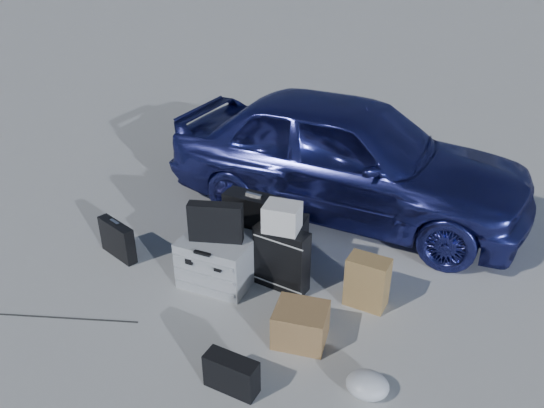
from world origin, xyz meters
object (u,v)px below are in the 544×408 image
Objects in this scene: duffel_bag at (273,230)px; suitcase_left at (255,231)px; suitcase_right at (282,259)px; car at (346,155)px; pelican_case at (218,260)px; briefcase at (117,240)px; cardboard_box at (301,325)px.

suitcase_left is at bearing -98.85° from duffel_bag.
suitcase_left is 1.24× the size of suitcase_right.
car is 1.37m from suitcase_left.
briefcase is at bearing -178.71° from pelican_case.
duffel_bag is (1.20, 0.71, -0.01)m from briefcase.
pelican_case is 1.54× the size of cardboard_box.
car reaches higher than duffel_bag.
car is 8.27× the size of briefcase.
duffel_bag is 1.29m from cardboard_box.
suitcase_left is at bearing 165.41° from car.
suitcase_left reaches higher than pelican_case.
suitcase_right is at bearing 26.11° from briefcase.
car is at bearing 97.67° from cardboard_box.
pelican_case is 1.01m from briefcase.
pelican_case is at bearing -156.84° from suitcase_right.
suitcase_left is 1.08× the size of duffel_bag.
suitcase_right is 0.66m from cardboard_box.
car is 9.71× the size of cardboard_box.
car reaches higher than suitcase_left.
pelican_case is 0.91× the size of duffel_bag.
duffel_bag is at bearing 89.86° from suitcase_left.
pelican_case is (-0.60, -1.62, -0.40)m from car.
pelican_case reaches higher than cardboard_box.
pelican_case is 0.53m from suitcase_right.
cardboard_box is at bearing -24.76° from pelican_case.
briefcase is at bearing -159.02° from suitcase_left.
duffel_bag is (-0.41, -0.93, -0.45)m from car.
car is 6.29× the size of pelican_case.
cardboard_box is (0.70, -0.75, -0.20)m from suitcase_left.
car is 1.53m from suitcase_right.
cardboard_box is (0.37, -0.54, -0.13)m from suitcase_right.
cardboard_box is (0.87, -0.41, -0.07)m from pelican_case.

